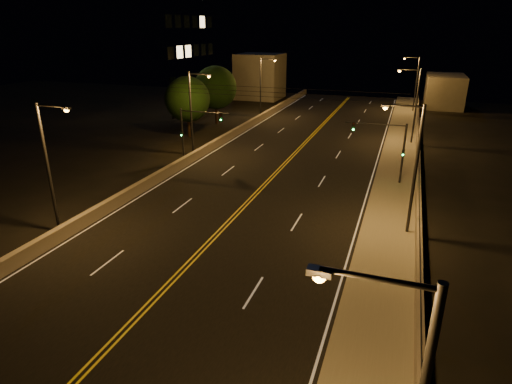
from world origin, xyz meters
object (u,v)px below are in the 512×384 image
(traffic_signal_right, at_px, (391,145))
(streetlight_1, at_px, (411,162))
(tree_0, at_px, (187,99))
(streetlight_3, at_px, (415,81))
(traffic_signal_left, at_px, (192,129))
(tree_1, at_px, (215,88))
(streetlight_2, at_px, (414,102))
(streetlight_5, at_px, (193,108))
(building_tower, at_px, (116,8))
(streetlight_6, at_px, (262,83))
(streetlight_4, at_px, (50,160))

(traffic_signal_right, bearing_deg, streetlight_1, -80.70)
(tree_0, bearing_deg, streetlight_3, 45.67)
(traffic_signal_left, xyz_separation_m, tree_1, (-5.62, 18.07, 1.51))
(streetlight_2, relative_size, tree_0, 1.16)
(streetlight_5, height_order, tree_0, streetlight_5)
(streetlight_3, bearing_deg, tree_0, -134.33)
(tree_1, bearing_deg, tree_0, -89.52)
(streetlight_2, relative_size, traffic_signal_left, 1.58)
(building_tower, bearing_deg, streetlight_2, -7.28)
(building_tower, bearing_deg, traffic_signal_left, -42.52)
(streetlight_1, distance_m, streetlight_6, 40.89)
(traffic_signal_left, bearing_deg, streetlight_1, -25.58)
(streetlight_5, distance_m, traffic_signal_right, 20.08)
(traffic_signal_left, bearing_deg, streetlight_5, 112.96)
(traffic_signal_right, bearing_deg, traffic_signal_left, 180.00)
(streetlight_1, height_order, streetlight_2, same)
(streetlight_1, distance_m, building_tower, 52.78)
(traffic_signal_left, distance_m, tree_1, 18.99)
(streetlight_4, relative_size, traffic_signal_right, 1.58)
(tree_0, bearing_deg, traffic_signal_left, -60.28)
(streetlight_2, xyz_separation_m, tree_0, (-25.78, -5.07, -0.34))
(tree_0, bearing_deg, traffic_signal_right, -21.90)
(streetlight_1, bearing_deg, streetlight_6, 121.58)
(streetlight_4, height_order, streetlight_6, same)
(streetlight_2, distance_m, traffic_signal_left, 25.11)
(streetlight_4, relative_size, building_tower, 0.27)
(streetlight_2, distance_m, traffic_signal_right, 14.96)
(traffic_signal_right, height_order, building_tower, building_tower)
(streetlight_1, distance_m, traffic_signal_left, 22.47)
(streetlight_2, xyz_separation_m, streetlight_4, (-21.41, -31.49, 0.00))
(tree_1, bearing_deg, streetlight_5, -73.79)
(streetlight_4, distance_m, streetlight_6, 41.84)
(streetlight_4, xyz_separation_m, streetlight_5, (0.00, 19.49, 0.00))
(streetlight_6, distance_m, traffic_signal_right, 32.06)
(streetlight_1, height_order, traffic_signal_right, streetlight_1)
(traffic_signal_left, xyz_separation_m, building_tower, (-22.02, 20.19, 11.91))
(streetlight_2, height_order, building_tower, building_tower)
(streetlight_6, height_order, traffic_signal_right, streetlight_6)
(traffic_signal_left, relative_size, tree_0, 0.74)
(streetlight_3, bearing_deg, building_tower, -159.34)
(tree_1, bearing_deg, streetlight_2, -7.22)
(building_tower, distance_m, tree_0, 22.28)
(traffic_signal_left, distance_m, tree_0, 11.26)
(streetlight_1, bearing_deg, traffic_signal_left, 154.42)
(streetlight_1, xyz_separation_m, tree_1, (-25.85, 27.75, 0.01))
(streetlight_3, bearing_deg, streetlight_5, -122.72)
(streetlight_3, height_order, building_tower, building_tower)
(tree_0, bearing_deg, streetlight_1, -36.98)
(streetlight_3, xyz_separation_m, streetlight_4, (-21.41, -52.81, 0.00))
(building_tower, bearing_deg, streetlight_3, 20.66)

